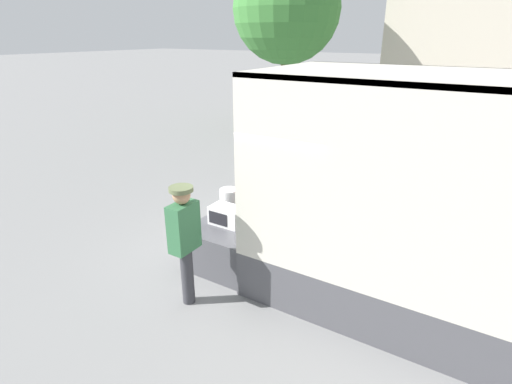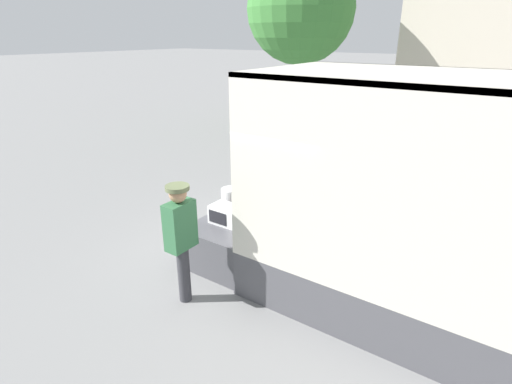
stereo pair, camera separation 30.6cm
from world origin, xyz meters
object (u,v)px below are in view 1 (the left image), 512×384
microwave (227,215)px  orange_bucket (229,200)px  worker_person (184,234)px  street_tree (287,9)px  portable_generator (259,194)px

microwave → orange_bucket: 0.57m
microwave → worker_person: 1.26m
microwave → street_tree: bearing=112.9°
microwave → portable_generator: size_ratio=0.91×
orange_bucket → microwave: bearing=-58.3°
microwave → worker_person: worker_person is taller
portable_generator → worker_person: size_ratio=0.34×
portable_generator → worker_person: (0.11, -2.17, 0.17)m
microwave → portable_generator: portable_generator is taller
portable_generator → orange_bucket: size_ratio=1.55×
orange_bucket → worker_person: 1.78m
microwave → portable_generator: bearing=86.9°
orange_bucket → worker_person: (0.46, -1.70, 0.20)m
microwave → street_tree: size_ratio=0.08×
microwave → worker_person: size_ratio=0.31×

